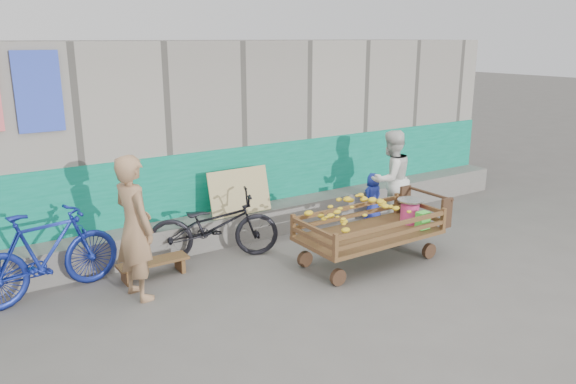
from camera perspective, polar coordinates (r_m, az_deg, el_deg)
ground at (r=6.86m, az=2.10°, el=-10.96°), size 80.00×80.00×0.00m
building_wall at (r=9.85m, az=-11.74°, el=5.87°), size 12.00×3.50×3.00m
banana_cart at (r=7.77m, az=8.10°, el=-2.87°), size 2.17×0.99×0.93m
bench at (r=7.62m, az=-13.53°, el=-7.20°), size 0.92×0.28×0.23m
vendor_man at (r=6.87m, az=-15.32°, el=-3.52°), size 0.54×0.71×1.76m
woman at (r=9.34m, az=10.39°, el=1.30°), size 0.80×0.63×1.61m
child at (r=9.73m, az=8.63°, el=-0.46°), size 0.45×0.33×0.83m
bicycle_dark at (r=8.00m, az=-7.55°, el=-3.42°), size 1.94×1.26×0.96m
bicycle_blue at (r=7.35m, az=-23.37°, el=-5.78°), size 1.89×0.86×1.10m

